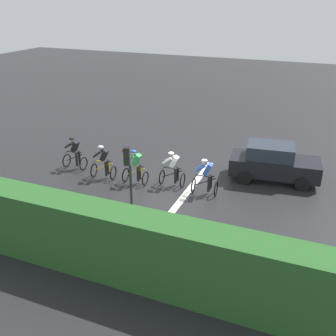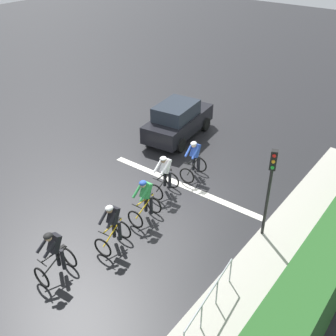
{
  "view_description": "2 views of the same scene",
  "coord_description": "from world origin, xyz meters",
  "px_view_note": "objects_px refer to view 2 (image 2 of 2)",
  "views": [
    {
      "loc": [
        -14.8,
        -5.77,
        8.1
      ],
      "look_at": [
        -0.44,
        0.11,
        1.19
      ],
      "focal_mm": 41.79,
      "sensor_mm": 36.0,
      "label": 1
    },
    {
      "loc": [
        -7.63,
        10.35,
        9.17
      ],
      "look_at": [
        0.16,
        0.11,
        1.15
      ],
      "focal_mm": 43.59,
      "sensor_mm": 36.0,
      "label": 2
    }
  ],
  "objects_px": {
    "cyclist_lead": "(55,255)",
    "cyclist_second": "(113,227)",
    "cyclist_mid": "(145,201)",
    "cyclist_trailing": "(194,160)",
    "traffic_light_near_crossing": "(270,182)",
    "pedestrian_railing_kerbside": "(210,299)",
    "car_black": "(178,120)",
    "cyclist_fourth": "(165,176)"
  },
  "relations": [
    {
      "from": "cyclist_lead",
      "to": "cyclist_second",
      "type": "distance_m",
      "value": 1.99
    },
    {
      "from": "cyclist_lead",
      "to": "cyclist_mid",
      "type": "height_order",
      "value": "same"
    },
    {
      "from": "cyclist_lead",
      "to": "cyclist_trailing",
      "type": "bearing_deg",
      "value": -91.57
    },
    {
      "from": "traffic_light_near_crossing",
      "to": "pedestrian_railing_kerbside",
      "type": "distance_m",
      "value": 4.1
    },
    {
      "from": "cyclist_lead",
      "to": "cyclist_trailing",
      "type": "xyz_separation_m",
      "value": [
        -0.19,
        -6.91,
        0.0
      ]
    },
    {
      "from": "cyclist_lead",
      "to": "traffic_light_near_crossing",
      "type": "xyz_separation_m",
      "value": [
        -4.08,
        -5.23,
        1.43
      ]
    },
    {
      "from": "cyclist_second",
      "to": "car_black",
      "type": "height_order",
      "value": "car_black"
    },
    {
      "from": "cyclist_trailing",
      "to": "cyclist_mid",
      "type": "bearing_deg",
      "value": 93.54
    },
    {
      "from": "cyclist_lead",
      "to": "cyclist_trailing",
      "type": "relative_size",
      "value": 1.0
    },
    {
      "from": "traffic_light_near_crossing",
      "to": "car_black",
      "type": "bearing_deg",
      "value": -32.66
    },
    {
      "from": "car_black",
      "to": "pedestrian_railing_kerbside",
      "type": "xyz_separation_m",
      "value": [
        -6.84,
        7.99,
        -0.12
      ]
    },
    {
      "from": "cyclist_fourth",
      "to": "car_black",
      "type": "height_order",
      "value": "car_black"
    },
    {
      "from": "cyclist_mid",
      "to": "car_black",
      "type": "distance_m",
      "value": 6.45
    },
    {
      "from": "cyclist_trailing",
      "to": "pedestrian_railing_kerbside",
      "type": "relative_size",
      "value": 0.6
    },
    {
      "from": "cyclist_trailing",
      "to": "traffic_light_near_crossing",
      "type": "height_order",
      "value": "traffic_light_near_crossing"
    },
    {
      "from": "cyclist_mid",
      "to": "cyclist_second",
      "type": "bearing_deg",
      "value": 92.28
    },
    {
      "from": "cyclist_lead",
      "to": "pedestrian_railing_kerbside",
      "type": "xyz_separation_m",
      "value": [
        -4.4,
        -1.41,
        -0.04
      ]
    },
    {
      "from": "cyclist_fourth",
      "to": "car_black",
      "type": "bearing_deg",
      "value": -59.95
    },
    {
      "from": "cyclist_second",
      "to": "traffic_light_near_crossing",
      "type": "distance_m",
      "value": 5.09
    },
    {
      "from": "cyclist_second",
      "to": "cyclist_mid",
      "type": "distance_m",
      "value": 1.67
    },
    {
      "from": "pedestrian_railing_kerbside",
      "to": "cyclist_mid",
      "type": "bearing_deg",
      "value": -28.71
    },
    {
      "from": "traffic_light_near_crossing",
      "to": "cyclist_second",
      "type": "bearing_deg",
      "value": 42.29
    },
    {
      "from": "cyclist_mid",
      "to": "cyclist_fourth",
      "type": "relative_size",
      "value": 1.0
    },
    {
      "from": "traffic_light_near_crossing",
      "to": "pedestrian_railing_kerbside",
      "type": "relative_size",
      "value": 1.21
    },
    {
      "from": "cyclist_second",
      "to": "pedestrian_railing_kerbside",
      "type": "xyz_separation_m",
      "value": [
        -3.94,
        0.53,
        -0.04
      ]
    },
    {
      "from": "car_black",
      "to": "pedestrian_railing_kerbside",
      "type": "bearing_deg",
      "value": 130.55
    },
    {
      "from": "cyclist_second",
      "to": "cyclist_mid",
      "type": "xyz_separation_m",
      "value": [
        0.07,
        -1.67,
        0.0
      ]
    },
    {
      "from": "cyclist_second",
      "to": "pedestrian_railing_kerbside",
      "type": "distance_m",
      "value": 3.98
    },
    {
      "from": "cyclist_fourth",
      "to": "traffic_light_near_crossing",
      "type": "bearing_deg",
      "value": 179.35
    },
    {
      "from": "car_black",
      "to": "traffic_light_near_crossing",
      "type": "relative_size",
      "value": 1.28
    },
    {
      "from": "cyclist_trailing",
      "to": "car_black",
      "type": "distance_m",
      "value": 3.62
    },
    {
      "from": "cyclist_second",
      "to": "cyclist_lead",
      "type": "bearing_deg",
      "value": 76.65
    },
    {
      "from": "car_black",
      "to": "traffic_light_near_crossing",
      "type": "bearing_deg",
      "value": 147.34
    },
    {
      "from": "cyclist_lead",
      "to": "car_black",
      "type": "distance_m",
      "value": 9.71
    },
    {
      "from": "cyclist_fourth",
      "to": "pedestrian_railing_kerbside",
      "type": "xyz_separation_m",
      "value": [
        -4.45,
        3.86,
        -0.04
      ]
    },
    {
      "from": "cyclist_lead",
      "to": "car_black",
      "type": "bearing_deg",
      "value": -75.48
    },
    {
      "from": "cyclist_second",
      "to": "cyclist_fourth",
      "type": "xyz_separation_m",
      "value": [
        0.51,
        -3.34,
        0.0
      ]
    },
    {
      "from": "cyclist_lead",
      "to": "cyclist_fourth",
      "type": "xyz_separation_m",
      "value": [
        0.05,
        -5.27,
        0.0
      ]
    },
    {
      "from": "cyclist_fourth",
      "to": "cyclist_lead",
      "type": "bearing_deg",
      "value": 90.52
    },
    {
      "from": "cyclist_second",
      "to": "car_black",
      "type": "xyz_separation_m",
      "value": [
        2.89,
        -7.46,
        0.08
      ]
    },
    {
      "from": "cyclist_mid",
      "to": "car_black",
      "type": "xyz_separation_m",
      "value": [
        2.83,
        -5.8,
        0.08
      ]
    },
    {
      "from": "cyclist_fourth",
      "to": "cyclist_trailing",
      "type": "height_order",
      "value": "same"
    }
  ]
}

